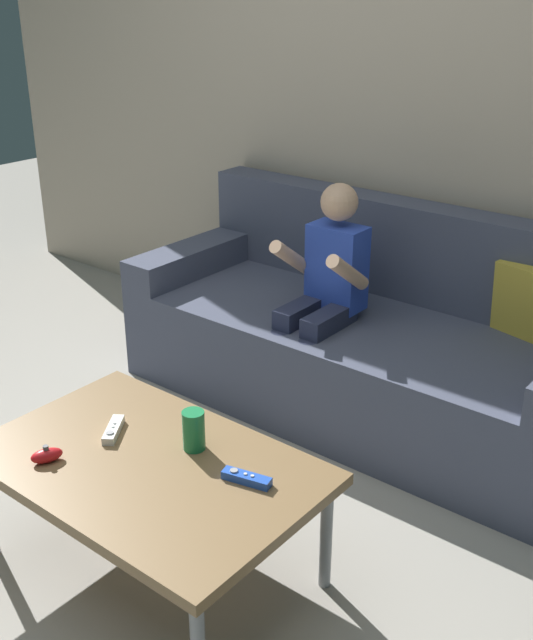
# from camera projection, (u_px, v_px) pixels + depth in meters

# --- Properties ---
(ground_plane) EXTENTS (10.00, 10.00, 0.00)m
(ground_plane) POSITION_uv_depth(u_px,v_px,m) (62.00, 568.00, 2.35)
(ground_plane) COLOR #9E998E
(wall_back) EXTENTS (5.00, 0.05, 2.50)m
(wall_back) POSITION_uv_depth(u_px,v_px,m) (396.00, 84.00, 3.15)
(wall_back) COLOR #B2A38E
(wall_back) RESTS_ON ground
(couch) EXTENTS (1.97, 0.80, 0.81)m
(couch) POSITION_uv_depth(u_px,v_px,m) (371.00, 342.00, 3.16)
(couch) COLOR #474C60
(couch) RESTS_ON ground
(person_seated_on_couch) EXTENTS (0.31, 0.38, 0.94)m
(person_seated_on_couch) POSITION_uv_depth(u_px,v_px,m) (324.00, 289.00, 2.99)
(person_seated_on_couch) COLOR #282D47
(person_seated_on_couch) RESTS_ON ground
(coffee_table) EXTENTS (0.98, 0.63, 0.39)m
(coffee_table) POSITION_uv_depth(u_px,v_px,m) (148.00, 471.00, 2.20)
(coffee_table) COLOR brown
(coffee_table) RESTS_ON ground
(game_remote_white_near_edge) EXTENTS (0.11, 0.14, 0.03)m
(game_remote_white_near_edge) POSITION_uv_depth(u_px,v_px,m) (113.00, 430.00, 2.32)
(game_remote_white_near_edge) COLOR white
(game_remote_white_near_edge) RESTS_ON coffee_table
(nunchuk_red) EXTENTS (0.08, 0.10, 0.05)m
(nunchuk_red) POSITION_uv_depth(u_px,v_px,m) (46.00, 456.00, 2.18)
(nunchuk_red) COLOR red
(nunchuk_red) RESTS_ON coffee_table
(game_remote_blue_far_corner) EXTENTS (0.14, 0.07, 0.03)m
(game_remote_blue_far_corner) POSITION_uv_depth(u_px,v_px,m) (246.00, 478.00, 2.09)
(game_remote_blue_far_corner) COLOR blue
(game_remote_blue_far_corner) RESTS_ON coffee_table
(soda_can) EXTENTS (0.07, 0.07, 0.12)m
(soda_can) POSITION_uv_depth(u_px,v_px,m) (194.00, 430.00, 2.23)
(soda_can) COLOR #1E7F47
(soda_can) RESTS_ON coffee_table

